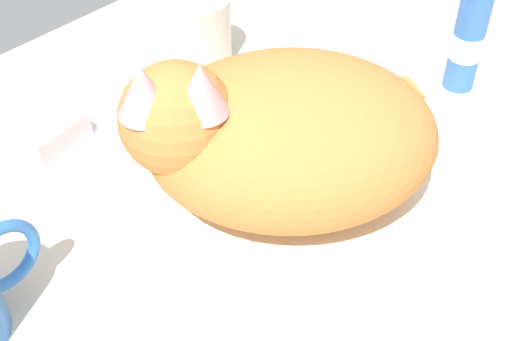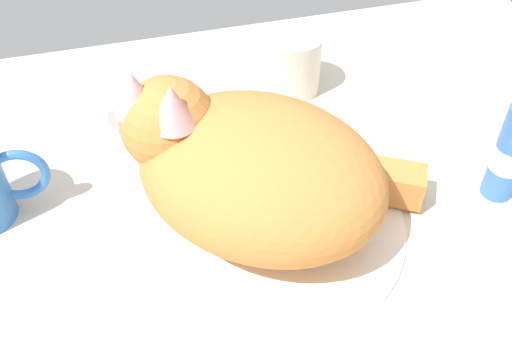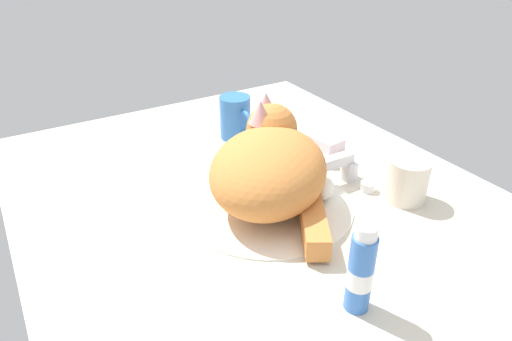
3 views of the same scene
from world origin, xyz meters
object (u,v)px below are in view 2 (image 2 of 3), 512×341
soap_bar (131,104)px  toothpaste_bottle (512,150)px  cat (250,166)px  rinse_cup (293,64)px  faucet (221,107)px

soap_bar → toothpaste_bottle: bearing=-33.1°
cat → rinse_cup: size_ratio=4.31×
cat → rinse_cup: bearing=61.3°
cat → rinse_cup: cat is taller
cat → toothpaste_bottle: (27.37, -3.66, -1.36)cm
cat → rinse_cup: (11.84, 21.67, -3.56)cm
faucet → soap_bar: faucet is taller
rinse_cup → toothpaste_bottle: (15.53, -25.33, 2.20)cm
rinse_cup → toothpaste_bottle: bearing=-58.5°
cat → faucet: bearing=87.1°
faucet → toothpaste_bottle: (26.53, -20.50, 3.70)cm
soap_bar → toothpaste_bottle: size_ratio=0.49×
cat → soap_bar: cat is taller
rinse_cup → toothpaste_bottle: toothpaste_bottle is taller
cat → rinse_cup: 24.95cm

